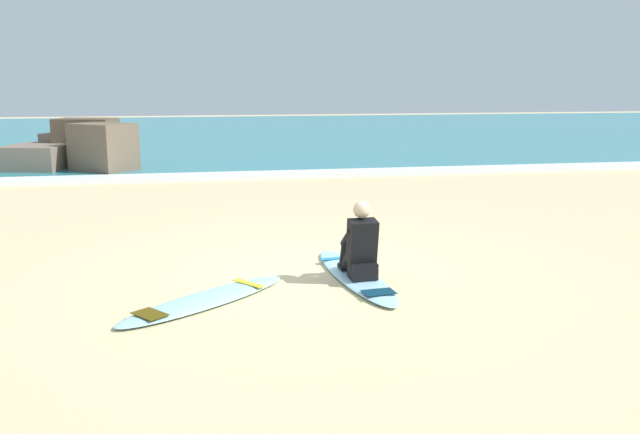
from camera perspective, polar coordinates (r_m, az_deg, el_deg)
ground_plane at (r=8.68m, az=-0.53°, el=-4.66°), size 80.00×80.00×0.00m
sea at (r=30.68m, az=-7.85°, el=7.09°), size 80.00×28.00×0.10m
breaking_foam at (r=17.08m, az=-5.58°, el=3.59°), size 80.00×0.90×0.11m
surfboard_main at (r=8.37m, az=3.05°, el=-5.03°), size 0.77×2.59×0.08m
surfer_seated at (r=8.14m, az=3.46°, el=-2.61°), size 0.39×0.72×0.95m
surfboard_spare_near at (r=7.57m, az=-9.79°, el=-7.02°), size 2.14×1.87×0.08m
rock_outcrop_distant at (r=19.66m, az=-20.10°, el=5.48°), size 3.69×3.66×1.40m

